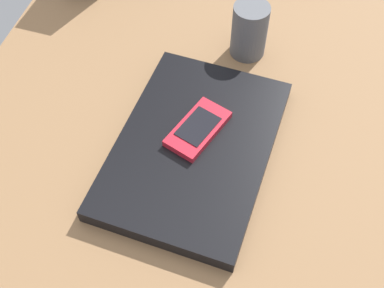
% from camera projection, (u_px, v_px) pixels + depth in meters
% --- Properties ---
extents(desk_surface, '(1.20, 0.80, 0.03)m').
position_uv_depth(desk_surface, '(205.00, 122.00, 0.81)').
color(desk_surface, olive).
rests_on(desk_surface, ground).
extents(laptop_closed, '(0.35, 0.25, 0.03)m').
position_uv_depth(laptop_closed, '(192.00, 147.00, 0.74)').
color(laptop_closed, black).
rests_on(laptop_closed, desk_surface).
extents(cell_phone_on_laptop, '(0.12, 0.09, 0.01)m').
position_uv_depth(cell_phone_on_laptop, '(199.00, 129.00, 0.74)').
color(cell_phone_on_laptop, red).
rests_on(cell_phone_on_laptop, laptop_closed).
extents(pen_cup, '(0.06, 0.06, 0.10)m').
position_uv_depth(pen_cup, '(249.00, 30.00, 0.84)').
color(pen_cup, '#595B60').
rests_on(pen_cup, desk_surface).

